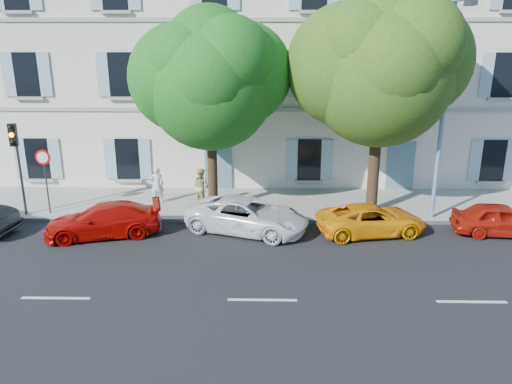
{
  "coord_description": "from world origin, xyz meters",
  "views": [
    {
      "loc": [
        0.05,
        -16.8,
        7.24
      ],
      "look_at": [
        -0.29,
        2.0,
        1.4
      ],
      "focal_mm": 35.0,
      "sensor_mm": 36.0,
      "label": 1
    }
  ],
  "objects_px": {
    "car_red_hatchback": "(502,219)",
    "tree_left": "(210,86)",
    "pedestrian_a": "(157,185)",
    "car_yellow_supercar": "(371,220)",
    "tree_right": "(381,75)",
    "car_white_coupe": "(247,215)",
    "traffic_light": "(16,150)",
    "road_sign": "(44,168)",
    "street_lamp": "(446,101)",
    "car_red_coupe": "(103,220)",
    "pedestrian_b": "(201,187)"
  },
  "relations": [
    {
      "from": "car_yellow_supercar",
      "to": "pedestrian_a",
      "type": "relative_size",
      "value": 2.51
    },
    {
      "from": "car_red_hatchback",
      "to": "traffic_light",
      "type": "height_order",
      "value": "traffic_light"
    },
    {
      "from": "tree_left",
      "to": "tree_right",
      "type": "height_order",
      "value": "tree_right"
    },
    {
      "from": "car_red_hatchback",
      "to": "tree_left",
      "type": "height_order",
      "value": "tree_left"
    },
    {
      "from": "traffic_light",
      "to": "road_sign",
      "type": "height_order",
      "value": "traffic_light"
    },
    {
      "from": "tree_right",
      "to": "traffic_light",
      "type": "bearing_deg",
      "value": -176.83
    },
    {
      "from": "car_red_hatchback",
      "to": "car_white_coupe",
      "type": "bearing_deg",
      "value": 94.37
    },
    {
      "from": "car_yellow_supercar",
      "to": "car_red_hatchback",
      "type": "height_order",
      "value": "car_red_hatchback"
    },
    {
      "from": "car_white_coupe",
      "to": "pedestrian_a",
      "type": "xyz_separation_m",
      "value": [
        -4.11,
        3.02,
        0.32
      ]
    },
    {
      "from": "car_red_coupe",
      "to": "road_sign",
      "type": "bearing_deg",
      "value": -139.33
    },
    {
      "from": "road_sign",
      "to": "traffic_light",
      "type": "bearing_deg",
      "value": -161.74
    },
    {
      "from": "road_sign",
      "to": "pedestrian_a",
      "type": "distance_m",
      "value": 4.67
    },
    {
      "from": "car_yellow_supercar",
      "to": "tree_left",
      "type": "distance_m",
      "value": 8.28
    },
    {
      "from": "street_lamp",
      "to": "tree_left",
      "type": "bearing_deg",
      "value": 173.27
    },
    {
      "from": "car_yellow_supercar",
      "to": "tree_right",
      "type": "xyz_separation_m",
      "value": [
        0.46,
        2.22,
        5.26
      ]
    },
    {
      "from": "traffic_light",
      "to": "road_sign",
      "type": "distance_m",
      "value": 1.27
    },
    {
      "from": "car_red_coupe",
      "to": "road_sign",
      "type": "height_order",
      "value": "road_sign"
    },
    {
      "from": "car_red_coupe",
      "to": "tree_left",
      "type": "bearing_deg",
      "value": 111.51
    },
    {
      "from": "tree_right",
      "to": "road_sign",
      "type": "height_order",
      "value": "tree_right"
    },
    {
      "from": "road_sign",
      "to": "car_yellow_supercar",
      "type": "bearing_deg",
      "value": -7.46
    },
    {
      "from": "traffic_light",
      "to": "pedestrian_b",
      "type": "xyz_separation_m",
      "value": [
        7.2,
        1.48,
        -1.95
      ]
    },
    {
      "from": "car_red_hatchback",
      "to": "traffic_light",
      "type": "bearing_deg",
      "value": 91.03
    },
    {
      "from": "car_yellow_supercar",
      "to": "tree_left",
      "type": "xyz_separation_m",
      "value": [
        -6.3,
        2.41,
        4.8
      ]
    },
    {
      "from": "car_red_coupe",
      "to": "tree_right",
      "type": "height_order",
      "value": "tree_right"
    },
    {
      "from": "traffic_light",
      "to": "pedestrian_a",
      "type": "bearing_deg",
      "value": 18.5
    },
    {
      "from": "tree_right",
      "to": "pedestrian_a",
      "type": "xyz_separation_m",
      "value": [
        -9.33,
        0.94,
        -4.86
      ]
    },
    {
      "from": "street_lamp",
      "to": "pedestrian_a",
      "type": "relative_size",
      "value": 5.1
    },
    {
      "from": "road_sign",
      "to": "tree_left",
      "type": "bearing_deg",
      "value": 5.67
    },
    {
      "from": "pedestrian_a",
      "to": "car_red_hatchback",
      "type": "bearing_deg",
      "value": 156.77
    },
    {
      "from": "car_red_coupe",
      "to": "pedestrian_b",
      "type": "distance_m",
      "value": 4.67
    },
    {
      "from": "traffic_light",
      "to": "tree_left",
      "type": "bearing_deg",
      "value": 7.22
    },
    {
      "from": "tree_right",
      "to": "pedestrian_b",
      "type": "xyz_separation_m",
      "value": [
        -7.34,
        0.67,
        -4.85
      ]
    },
    {
      "from": "car_white_coupe",
      "to": "traffic_light",
      "type": "distance_m",
      "value": 9.69
    },
    {
      "from": "car_red_hatchback",
      "to": "tree_right",
      "type": "xyz_separation_m",
      "value": [
        -4.49,
        2.24,
        5.22
      ]
    },
    {
      "from": "car_red_coupe",
      "to": "car_yellow_supercar",
      "type": "xyz_separation_m",
      "value": [
        10.19,
        0.38,
        -0.05
      ]
    },
    {
      "from": "traffic_light",
      "to": "street_lamp",
      "type": "xyz_separation_m",
      "value": [
        16.89,
        -0.09,
        1.98
      ]
    },
    {
      "from": "tree_right",
      "to": "pedestrian_b",
      "type": "height_order",
      "value": "tree_right"
    },
    {
      "from": "car_red_coupe",
      "to": "street_lamp",
      "type": "bearing_deg",
      "value": 83.43
    },
    {
      "from": "car_red_hatchback",
      "to": "traffic_light",
      "type": "relative_size",
      "value": 0.94
    },
    {
      "from": "car_red_coupe",
      "to": "traffic_light",
      "type": "relative_size",
      "value": 1.12
    },
    {
      "from": "car_yellow_supercar",
      "to": "tree_right",
      "type": "height_order",
      "value": "tree_right"
    },
    {
      "from": "pedestrian_a",
      "to": "street_lamp",
      "type": "bearing_deg",
      "value": 160.81
    },
    {
      "from": "street_lamp",
      "to": "pedestrian_b",
      "type": "height_order",
      "value": "street_lamp"
    },
    {
      "from": "car_white_coupe",
      "to": "tree_right",
      "type": "height_order",
      "value": "tree_right"
    },
    {
      "from": "car_red_hatchback",
      "to": "pedestrian_b",
      "type": "xyz_separation_m",
      "value": [
        -11.83,
        2.91,
        0.37
      ]
    },
    {
      "from": "road_sign",
      "to": "street_lamp",
      "type": "xyz_separation_m",
      "value": [
        15.97,
        -0.39,
        2.8
      ]
    },
    {
      "from": "tree_left",
      "to": "traffic_light",
      "type": "xyz_separation_m",
      "value": [
        -7.78,
        -0.98,
        -2.44
      ]
    },
    {
      "from": "pedestrian_a",
      "to": "car_red_coupe",
      "type": "bearing_deg",
      "value": 59.22
    },
    {
      "from": "car_yellow_supercar",
      "to": "tree_right",
      "type": "bearing_deg",
      "value": -22.01
    },
    {
      "from": "car_yellow_supercar",
      "to": "traffic_light",
      "type": "xyz_separation_m",
      "value": [
        -14.08,
        1.42,
        2.36
      ]
    }
  ]
}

